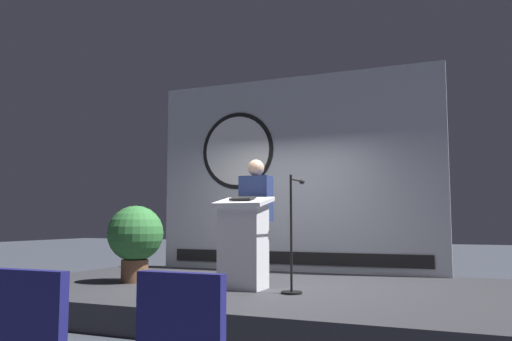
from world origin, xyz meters
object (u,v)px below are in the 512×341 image
Objects in this scene: podium at (243,243)px; speaker_person at (256,220)px; potted_plant at (135,237)px; microphone_stand at (293,251)px.

podium is 0.69× the size of speaker_person.
podium is 1.63m from potted_plant.
speaker_person reaches higher than microphone_stand.
microphone_stand is (0.67, -0.09, -0.08)m from podium.
microphone_stand is at bearing -7.65° from podium.
speaker_person reaches higher than potted_plant.
microphone_stand is (0.70, -0.57, -0.36)m from speaker_person.
podium is at bearing 172.35° from microphone_stand.
microphone_stand is at bearing -39.09° from speaker_person.
speaker_person is at bearing 14.75° from potted_plant.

